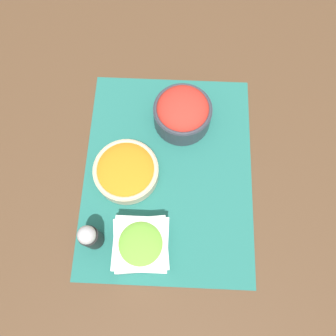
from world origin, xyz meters
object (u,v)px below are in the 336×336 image
(lettuce_bowl, at_px, (141,245))
(pepper_shaker, at_px, (90,237))
(tomato_bowl, at_px, (183,112))
(carrot_bowl, at_px, (126,171))

(lettuce_bowl, height_order, pepper_shaker, pepper_shaker)
(tomato_bowl, relative_size, carrot_bowl, 0.93)
(tomato_bowl, distance_m, lettuce_bowl, 0.35)
(carrot_bowl, xyz_separation_m, pepper_shaker, (-0.17, 0.06, 0.02))
(tomato_bowl, height_order, carrot_bowl, tomato_bowl)
(lettuce_bowl, relative_size, pepper_shaker, 1.26)
(carrot_bowl, distance_m, pepper_shaker, 0.18)
(tomato_bowl, height_order, pepper_shaker, pepper_shaker)
(lettuce_bowl, bearing_deg, carrot_bowl, 15.97)
(lettuce_bowl, xyz_separation_m, pepper_shaker, (0.01, 0.12, 0.02))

